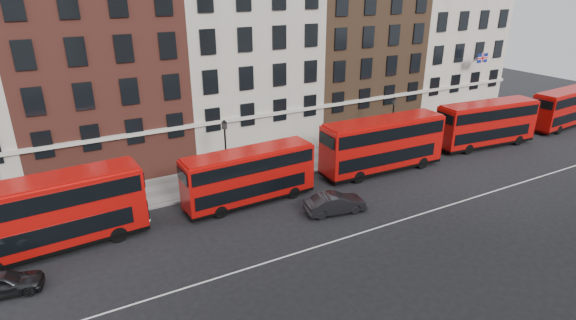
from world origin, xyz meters
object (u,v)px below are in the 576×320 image
bus_a (46,214)px  traffic_light (474,113)px  bus_d (486,123)px  car_front (335,203)px  bus_c (382,144)px  car_rear (2,284)px  bus_b (249,175)px  bus_e (566,107)px

bus_a → traffic_light: bearing=0.4°
traffic_light → bus_d: bearing=-119.7°
bus_a → car_front: bearing=-17.4°
bus_c → bus_d: bearing=2.0°
car_rear → traffic_light: traffic_light is taller
bus_a → car_rear: 4.60m
bus_b → traffic_light: bearing=3.9°
car_front → traffic_light: traffic_light is taller
bus_c → bus_d: size_ratio=1.04×
bus_b → car_front: 6.55m
car_rear → car_front: size_ratio=0.90×
bus_e → car_front: size_ratio=2.37×
bus_a → car_rear: bus_a is taller
bus_d → traffic_light: size_ratio=3.31×
car_front → bus_c: bearing=-51.0°
bus_b → bus_c: 12.38m
car_rear → car_front: 20.36m
traffic_light → bus_a: bearing=-175.9°
bus_a → bus_c: size_ratio=1.01×
bus_e → car_front: bearing=-177.4°
bus_b → car_front: bearing=-44.8°
bus_a → bus_c: 25.50m
bus_b → bus_d: size_ratio=0.92×
bus_b → traffic_light: size_ratio=3.03×
bus_a → traffic_light: 40.27m
bus_c → car_front: size_ratio=2.56×
bus_d → car_rear: bearing=-169.5°
traffic_light → bus_b: bearing=-173.9°
bus_e → bus_b: bearing=175.3°
bus_d → traffic_light: bus_d is taller
bus_a → bus_d: size_ratio=1.04×
bus_b → bus_e: bus_e is taller
bus_c → bus_a: bearing=-178.0°
car_rear → traffic_light: (42.69, 6.28, 1.77)m
bus_d → car_rear: (-41.04, -3.38, -1.73)m
bus_d → bus_b: bearing=-174.3°
bus_d → car_rear: size_ratio=2.75×
bus_e → car_front: bus_e is taller
bus_c → traffic_light: bus_c is taller
bus_a → car_front: bus_a is taller
bus_d → car_front: size_ratio=2.48×
bus_a → traffic_light: (40.17, 2.90, -0.07)m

